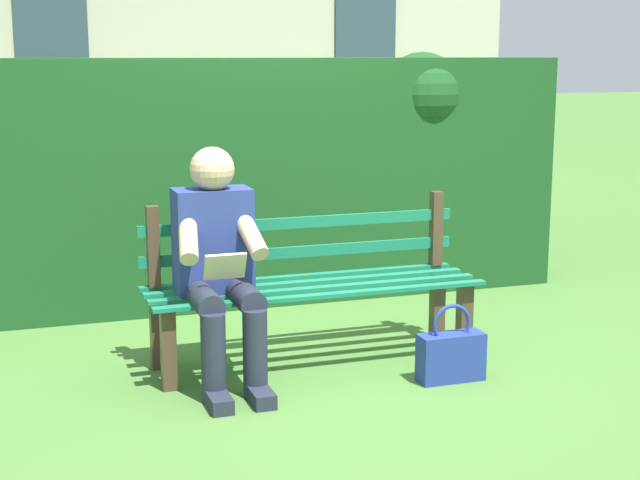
{
  "coord_description": "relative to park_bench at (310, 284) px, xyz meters",
  "views": [
    {
      "loc": [
        1.51,
        4.52,
        1.6
      ],
      "look_at": [
        0.0,
        0.1,
        0.68
      ],
      "focal_mm": 52.88,
      "sensor_mm": 36.0,
      "label": 1
    }
  ],
  "objects": [
    {
      "name": "handbag",
      "position": [
        -0.56,
        0.55,
        -0.28
      ],
      "size": [
        0.33,
        0.13,
        0.39
      ],
      "color": "navy",
      "rests_on": "ground"
    },
    {
      "name": "ground",
      "position": [
        0.0,
        0.06,
        -0.41
      ],
      "size": [
        60.0,
        60.0,
        0.0
      ],
      "primitive_type": "plane",
      "color": "#477533"
    },
    {
      "name": "park_bench",
      "position": [
        0.0,
        0.0,
        0.0
      ],
      "size": [
        1.75,
        0.49,
        0.85
      ],
      "color": "#4C3828",
      "rests_on": "ground"
    },
    {
      "name": "person_seated",
      "position": [
        0.52,
        0.16,
        0.2
      ],
      "size": [
        0.44,
        0.73,
        1.16
      ],
      "color": "navy",
      "rests_on": "ground"
    },
    {
      "name": "hedge_backdrop",
      "position": [
        0.12,
        -1.36,
        0.41
      ],
      "size": [
        4.54,
        0.67,
        1.62
      ],
      "color": "#19471E",
      "rests_on": "ground"
    }
  ]
}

